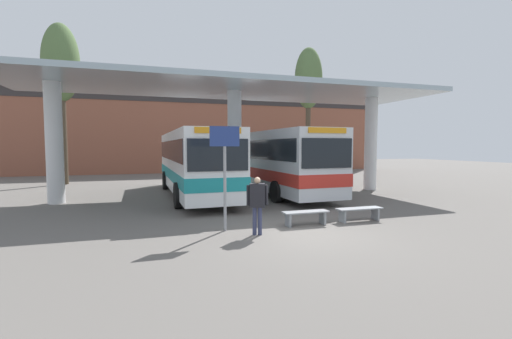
% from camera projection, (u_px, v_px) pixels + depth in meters
% --- Properties ---
extents(ground_plane, '(100.00, 100.00, 0.00)m').
position_uv_depth(ground_plane, '(302.00, 234.00, 10.05)').
color(ground_plane, '#605B56').
extents(townhouse_backdrop, '(40.00, 0.58, 8.93)m').
position_uv_depth(townhouse_backdrop, '(194.00, 120.00, 33.46)').
color(townhouse_backdrop, brown).
rests_on(townhouse_backdrop, ground_plane).
extents(station_canopy, '(21.55, 6.57, 5.65)m').
position_uv_depth(station_canopy, '(234.00, 99.00, 17.56)').
color(station_canopy, silver).
rests_on(station_canopy, ground_plane).
extents(transit_bus_left_bay, '(2.94, 11.64, 3.28)m').
position_uv_depth(transit_bus_left_bay, '(194.00, 160.00, 17.76)').
color(transit_bus_left_bay, white).
rests_on(transit_bus_left_bay, ground_plane).
extents(transit_bus_center_bay, '(3.08, 12.13, 3.34)m').
position_uv_depth(transit_bus_center_bay, '(271.00, 159.00, 19.38)').
color(transit_bus_center_bay, silver).
rests_on(transit_bus_center_bay, ground_plane).
extents(waiting_bench_near_pillar, '(1.64, 0.44, 0.46)m').
position_uv_depth(waiting_bench_near_pillar, '(359.00, 211.00, 11.69)').
color(waiting_bench_near_pillar, gray).
rests_on(waiting_bench_near_pillar, ground_plane).
extents(waiting_bench_mid_platform, '(1.53, 0.44, 0.46)m').
position_uv_depth(waiting_bench_mid_platform, '(306.00, 215.00, 11.09)').
color(waiting_bench_mid_platform, gray).
rests_on(waiting_bench_mid_platform, ground_plane).
extents(info_sign_platform, '(0.90, 0.09, 3.16)m').
position_uv_depth(info_sign_platform, '(225.00, 157.00, 10.26)').
color(info_sign_platform, gray).
rests_on(info_sign_platform, ground_plane).
extents(pedestrian_waiting, '(0.62, 0.36, 1.68)m').
position_uv_depth(pedestrian_waiting, '(257.00, 200.00, 9.83)').
color(pedestrian_waiting, '#333856').
rests_on(pedestrian_waiting, ground_plane).
extents(poplar_tree_behind_left, '(2.34, 2.34, 10.71)m').
position_uv_depth(poplar_tree_behind_left, '(61.00, 66.00, 22.71)').
color(poplar_tree_behind_left, '#473A2B').
rests_on(poplar_tree_behind_left, ground_plane).
extents(poplar_tree_behind_right, '(2.36, 2.36, 11.01)m').
position_uv_depth(poplar_tree_behind_right, '(308.00, 81.00, 29.33)').
color(poplar_tree_behind_right, '#473A2B').
rests_on(poplar_tree_behind_right, ground_plane).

